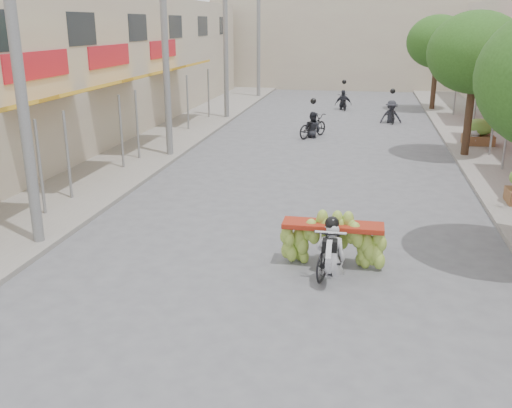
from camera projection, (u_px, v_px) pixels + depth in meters
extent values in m
plane|color=#5A5A5F|center=(246.00, 337.00, 9.13)|extent=(120.00, 120.00, 0.00)
cube|color=gray|center=(158.00, 139.00, 24.40)|extent=(4.00, 60.00, 0.12)
cube|color=gray|center=(504.00, 152.00, 21.90)|extent=(4.00, 60.00, 0.12)
cube|color=#B6A890|center=(30.00, 69.00, 23.46)|extent=(8.00, 40.00, 6.00)
cylinder|color=slate|center=(40.00, 170.00, 14.36)|extent=(0.08, 0.08, 2.55)
cube|color=gold|center=(67.00, 95.00, 17.05)|extent=(1.77, 4.00, 0.53)
cylinder|color=slate|center=(68.00, 157.00, 15.67)|extent=(0.08, 0.08, 2.55)
cylinder|color=slate|center=(121.00, 133.00, 19.04)|extent=(0.08, 0.08, 2.55)
cube|color=red|center=(37.00, 65.00, 16.95)|extent=(0.10, 3.50, 0.80)
cube|color=gold|center=(133.00, 79.00, 21.73)|extent=(1.77, 4.00, 0.53)
cylinder|color=slate|center=(137.00, 126.00, 20.35)|extent=(0.08, 0.08, 2.55)
cylinder|color=slate|center=(170.00, 111.00, 23.72)|extent=(0.08, 0.08, 2.55)
cube|color=red|center=(109.00, 56.00, 21.63)|extent=(0.10, 3.50, 0.80)
cube|color=gold|center=(181.00, 67.00, 27.34)|extent=(1.77, 4.00, 0.53)
cylinder|color=slate|center=(188.00, 104.00, 25.96)|extent=(0.08, 0.08, 2.55)
cylinder|color=slate|center=(209.00, 94.00, 29.33)|extent=(0.08, 0.08, 2.55)
cube|color=red|center=(163.00, 49.00, 27.24)|extent=(0.10, 3.50, 0.80)
cube|color=#1E2328|center=(81.00, 29.00, 19.46)|extent=(0.08, 2.00, 1.10)
cube|color=#1E2328|center=(137.00, 28.00, 24.13)|extent=(0.08, 2.00, 1.10)
cube|color=#1E2328|center=(175.00, 27.00, 28.81)|extent=(0.08, 2.00, 1.10)
cube|color=#1E2328|center=(202.00, 26.00, 33.49)|extent=(0.08, 2.00, 1.10)
cube|color=#1E2328|center=(223.00, 26.00, 38.17)|extent=(0.08, 2.00, 1.10)
cylinder|color=slate|center=(507.00, 135.00, 18.75)|extent=(0.08, 0.08, 2.55)
cube|color=red|center=(510.00, 78.00, 21.99)|extent=(1.77, 4.20, 0.53)
cylinder|color=slate|center=(493.00, 124.00, 20.81)|extent=(0.08, 0.08, 2.55)
cylinder|color=slate|center=(475.00, 109.00, 24.37)|extent=(0.08, 0.08, 2.55)
cube|color=red|center=(482.00, 67.00, 27.61)|extent=(1.77, 4.20, 0.53)
cylinder|color=slate|center=(467.00, 102.00, 26.42)|extent=(0.08, 0.08, 2.55)
cylinder|color=slate|center=(455.00, 93.00, 29.98)|extent=(0.08, 0.08, 2.55)
cube|color=#B6A890|center=(347.00, 40.00, 43.62)|extent=(20.00, 6.00, 7.00)
cylinder|color=slate|center=(17.00, 64.00, 11.69)|extent=(0.24, 0.24, 8.00)
cylinder|color=slate|center=(165.00, 47.00, 20.11)|extent=(0.24, 0.24, 8.00)
cylinder|color=slate|center=(226.00, 39.00, 28.53)|extent=(0.24, 0.24, 8.00)
cylinder|color=slate|center=(259.00, 35.00, 36.95)|extent=(0.24, 0.24, 8.00)
cylinder|color=#3A2719|center=(469.00, 115.00, 20.78)|extent=(0.28, 0.28, 3.20)
ellipsoid|color=#285519|center=(476.00, 52.00, 20.11)|extent=(3.40, 3.40, 2.90)
cylinder|color=#3A2719|center=(434.00, 82.00, 32.01)|extent=(0.28, 0.28, 3.20)
ellipsoid|color=#285519|center=(438.00, 42.00, 31.34)|extent=(3.40, 3.40, 2.90)
cube|color=brown|center=(478.00, 138.00, 22.88)|extent=(1.20, 0.80, 0.50)
ellipsoid|color=olive|center=(480.00, 124.00, 22.70)|extent=(1.20, 0.88, 0.66)
imported|color=black|center=(331.00, 248.00, 11.36)|extent=(0.93, 1.85, 1.05)
cylinder|color=silver|center=(329.00, 256.00, 10.72)|extent=(0.10, 0.66, 0.66)
cube|color=black|center=(330.00, 245.00, 10.76)|extent=(0.28, 0.22, 0.22)
cylinder|color=silver|center=(331.00, 233.00, 10.79)|extent=(0.60, 0.05, 0.05)
cube|color=maroon|center=(333.00, 225.00, 11.58)|extent=(2.04, 0.55, 0.10)
imported|color=silver|center=(332.00, 221.00, 11.14)|extent=(0.58, 0.43, 1.61)
sphere|color=black|center=(334.00, 184.00, 10.87)|extent=(0.28, 0.28, 0.28)
imported|color=silver|center=(476.00, 125.00, 22.55)|extent=(0.85, 0.55, 1.66)
imported|color=black|center=(313.00, 126.00, 24.84)|extent=(1.45, 1.88, 1.00)
imported|color=#26272E|center=(313.00, 112.00, 24.65)|extent=(0.93, 0.81, 1.65)
sphere|color=black|center=(313.00, 101.00, 24.51)|extent=(0.26, 0.26, 0.26)
imported|color=black|center=(391.00, 114.00, 28.39)|extent=(0.72, 1.64, 0.93)
imported|color=#26272E|center=(392.00, 100.00, 28.19)|extent=(1.14, 0.73, 1.65)
sphere|color=black|center=(393.00, 91.00, 28.05)|extent=(0.26, 0.26, 0.26)
imported|color=black|center=(343.00, 102.00, 32.79)|extent=(0.85, 1.54, 0.82)
imported|color=#26272E|center=(344.00, 90.00, 32.58)|extent=(1.07, 0.75, 1.65)
sphere|color=black|center=(344.00, 82.00, 32.44)|extent=(0.26, 0.26, 0.26)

